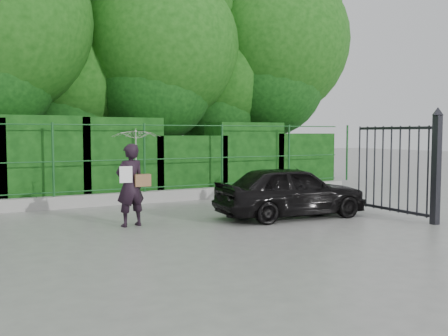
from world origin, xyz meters
name	(u,v)px	position (x,y,z in m)	size (l,w,h in m)	color
ground	(204,235)	(0.00, 0.00, 0.00)	(80.00, 80.00, 0.00)	gray
kerb	(130,198)	(0.00, 4.50, 0.15)	(14.00, 0.25, 0.30)	#9E9E99
fence	(138,158)	(0.22, 4.50, 1.20)	(14.13, 0.06, 1.80)	#184D1F
hedge	(116,162)	(-0.10, 5.50, 1.04)	(14.20, 1.20, 2.29)	black
trees	(133,47)	(1.14, 7.74, 4.62)	(17.10, 6.15, 8.08)	black
gate	(417,164)	(4.60, -0.72, 1.19)	(0.22, 2.33, 2.36)	black
woman	(135,162)	(-0.82, 1.47, 1.28)	(0.96, 0.97, 1.93)	black
car	(291,191)	(2.51, 0.86, 0.57)	(1.35, 3.36, 1.15)	black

